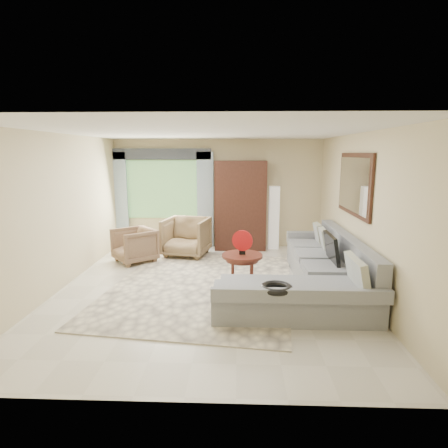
{
  "coord_description": "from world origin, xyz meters",
  "views": [
    {
      "loc": [
        0.5,
        -6.08,
        2.28
      ],
      "look_at": [
        0.25,
        0.35,
        1.05
      ],
      "focal_mm": 30.0,
      "sensor_mm": 36.0,
      "label": 1
    }
  ],
  "objects_px": {
    "armchair_right": "(186,237)",
    "floor_lamp": "(274,218)",
    "tv_screen": "(332,248)",
    "coffee_table": "(242,273)",
    "armchair_left": "(134,245)",
    "sectional_sofa": "(316,277)",
    "armoire": "(240,205)",
    "potted_plant": "(133,240)"
  },
  "relations": [
    {
      "from": "armchair_left",
      "to": "potted_plant",
      "type": "bearing_deg",
      "value": 157.72
    },
    {
      "from": "armoire",
      "to": "floor_lamp",
      "type": "bearing_deg",
      "value": 4.29
    },
    {
      "from": "sectional_sofa",
      "to": "tv_screen",
      "type": "bearing_deg",
      "value": 32.43
    },
    {
      "from": "coffee_table",
      "to": "tv_screen",
      "type": "bearing_deg",
      "value": 8.27
    },
    {
      "from": "armoire",
      "to": "sectional_sofa",
      "type": "bearing_deg",
      "value": -66.94
    },
    {
      "from": "armchair_left",
      "to": "armchair_right",
      "type": "bearing_deg",
      "value": 76.91
    },
    {
      "from": "sectional_sofa",
      "to": "armchair_left",
      "type": "distance_m",
      "value": 3.86
    },
    {
      "from": "armchair_left",
      "to": "sectional_sofa",
      "type": "bearing_deg",
      "value": 24.31
    },
    {
      "from": "sectional_sofa",
      "to": "armoire",
      "type": "bearing_deg",
      "value": 113.06
    },
    {
      "from": "armchair_right",
      "to": "sectional_sofa",
      "type": "bearing_deg",
      "value": -30.45
    },
    {
      "from": "potted_plant",
      "to": "floor_lamp",
      "type": "bearing_deg",
      "value": 8.73
    },
    {
      "from": "armchair_right",
      "to": "armchair_left",
      "type": "bearing_deg",
      "value": -141.57
    },
    {
      "from": "coffee_table",
      "to": "potted_plant",
      "type": "distance_m",
      "value": 3.54
    },
    {
      "from": "tv_screen",
      "to": "armoire",
      "type": "xyz_separation_m",
      "value": [
        -1.5,
        2.73,
        0.33
      ]
    },
    {
      "from": "coffee_table",
      "to": "armchair_right",
      "type": "height_order",
      "value": "armchair_right"
    },
    {
      "from": "sectional_sofa",
      "to": "armoire",
      "type": "xyz_separation_m",
      "value": [
        -1.23,
        2.9,
        0.77
      ]
    },
    {
      "from": "sectional_sofa",
      "to": "armchair_right",
      "type": "xyz_separation_m",
      "value": [
        -2.44,
        2.2,
        0.15
      ]
    },
    {
      "from": "armchair_left",
      "to": "armoire",
      "type": "relative_size",
      "value": 0.38
    },
    {
      "from": "floor_lamp",
      "to": "tv_screen",
      "type": "bearing_deg",
      "value": -75.9
    },
    {
      "from": "armchair_left",
      "to": "potted_plant",
      "type": "xyz_separation_m",
      "value": [
        -0.25,
        0.78,
        -0.08
      ]
    },
    {
      "from": "floor_lamp",
      "to": "potted_plant",
      "type": "bearing_deg",
      "value": -171.27
    },
    {
      "from": "sectional_sofa",
      "to": "armchair_right",
      "type": "distance_m",
      "value": 3.29
    },
    {
      "from": "tv_screen",
      "to": "floor_lamp",
      "type": "distance_m",
      "value": 2.87
    },
    {
      "from": "tv_screen",
      "to": "floor_lamp",
      "type": "relative_size",
      "value": 0.49
    },
    {
      "from": "coffee_table",
      "to": "floor_lamp",
      "type": "height_order",
      "value": "floor_lamp"
    },
    {
      "from": "armchair_right",
      "to": "floor_lamp",
      "type": "height_order",
      "value": "floor_lamp"
    },
    {
      "from": "armchair_right",
      "to": "tv_screen",
      "type": "bearing_deg",
      "value": -25.28
    },
    {
      "from": "tv_screen",
      "to": "sectional_sofa",
      "type": "bearing_deg",
      "value": -147.57
    },
    {
      "from": "tv_screen",
      "to": "coffee_table",
      "type": "xyz_separation_m",
      "value": [
        -1.48,
        -0.22,
        -0.37
      ]
    },
    {
      "from": "coffee_table",
      "to": "armchair_left",
      "type": "relative_size",
      "value": 0.84
    },
    {
      "from": "sectional_sofa",
      "to": "armoire",
      "type": "relative_size",
      "value": 1.65
    },
    {
      "from": "armchair_right",
      "to": "potted_plant",
      "type": "distance_m",
      "value": 1.31
    },
    {
      "from": "armchair_left",
      "to": "floor_lamp",
      "type": "distance_m",
      "value": 3.32
    },
    {
      "from": "armoire",
      "to": "potted_plant",
      "type": "bearing_deg",
      "value": -169.86
    },
    {
      "from": "coffee_table",
      "to": "armoire",
      "type": "height_order",
      "value": "armoire"
    },
    {
      "from": "sectional_sofa",
      "to": "armchair_left",
      "type": "height_order",
      "value": "sectional_sofa"
    },
    {
      "from": "coffee_table",
      "to": "potted_plant",
      "type": "relative_size",
      "value": 1.18
    },
    {
      "from": "coffee_table",
      "to": "potted_plant",
      "type": "xyz_separation_m",
      "value": [
        -2.5,
        2.5,
        -0.07
      ]
    },
    {
      "from": "sectional_sofa",
      "to": "coffee_table",
      "type": "distance_m",
      "value": 1.22
    },
    {
      "from": "tv_screen",
      "to": "potted_plant",
      "type": "distance_m",
      "value": 4.61
    },
    {
      "from": "coffee_table",
      "to": "armchair_right",
      "type": "distance_m",
      "value": 2.56
    },
    {
      "from": "sectional_sofa",
      "to": "coffee_table",
      "type": "bearing_deg",
      "value": -177.84
    }
  ]
}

